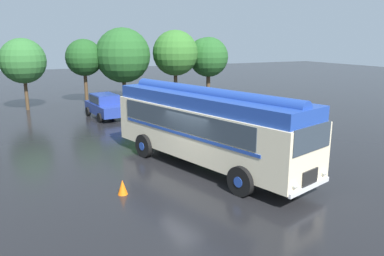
{
  "coord_description": "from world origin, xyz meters",
  "views": [
    {
      "loc": [
        -6.5,
        -13.33,
        5.46
      ],
      "look_at": [
        0.79,
        1.98,
        1.4
      ],
      "focal_mm": 35.0,
      "sensor_mm": 36.0,
      "label": 1
    }
  ],
  "objects_px": {
    "car_mid_left": "(142,103)",
    "car_mid_right": "(180,101)",
    "vintage_bus": "(207,124)",
    "car_near_left": "(105,106)",
    "traffic_cone": "(123,187)"
  },
  "relations": [
    {
      "from": "car_mid_left",
      "to": "car_mid_right",
      "type": "bearing_deg",
      "value": -4.94
    },
    {
      "from": "vintage_bus",
      "to": "car_mid_right",
      "type": "distance_m",
      "value": 12.59
    },
    {
      "from": "vintage_bus",
      "to": "car_mid_left",
      "type": "xyz_separation_m",
      "value": [
        0.99,
        12.17,
        -1.05
      ]
    },
    {
      "from": "car_mid_right",
      "to": "traffic_cone",
      "type": "distance_m",
      "value": 15.59
    },
    {
      "from": "vintage_bus",
      "to": "car_near_left",
      "type": "xyz_separation_m",
      "value": [
        -1.64,
        12.33,
        -1.05
      ]
    },
    {
      "from": "traffic_cone",
      "to": "car_near_left",
      "type": "bearing_deg",
      "value": 79.65
    },
    {
      "from": "car_mid_right",
      "to": "vintage_bus",
      "type": "bearing_deg",
      "value": -108.29
    },
    {
      "from": "car_mid_left",
      "to": "car_near_left",
      "type": "bearing_deg",
      "value": 176.57
    },
    {
      "from": "traffic_cone",
      "to": "car_mid_left",
      "type": "bearing_deg",
      "value": 69.24
    },
    {
      "from": "car_mid_left",
      "to": "car_mid_right",
      "type": "relative_size",
      "value": 0.98
    },
    {
      "from": "car_near_left",
      "to": "car_mid_left",
      "type": "distance_m",
      "value": 2.64
    },
    {
      "from": "car_near_left",
      "to": "car_mid_right",
      "type": "height_order",
      "value": "same"
    },
    {
      "from": "car_near_left",
      "to": "traffic_cone",
      "type": "relative_size",
      "value": 7.95
    },
    {
      "from": "car_near_left",
      "to": "traffic_cone",
      "type": "distance_m",
      "value": 13.97
    },
    {
      "from": "traffic_cone",
      "to": "car_mid_right",
      "type": "bearing_deg",
      "value": 58.72
    }
  ]
}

